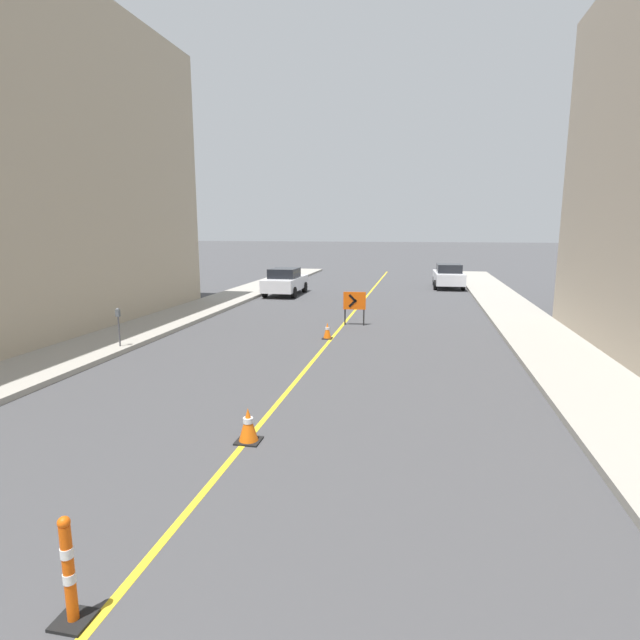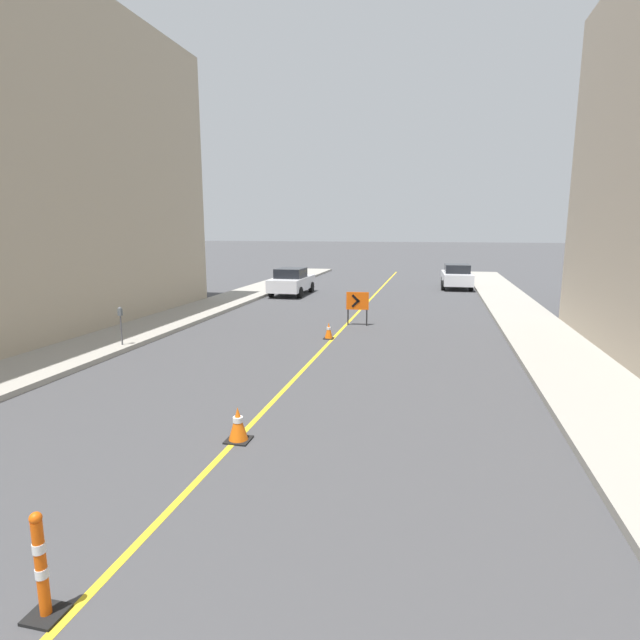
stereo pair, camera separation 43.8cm
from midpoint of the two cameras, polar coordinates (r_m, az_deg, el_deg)
lane_stripe at (r=21.82m, az=4.21°, el=0.13°), size 0.12×48.99×0.01m
sidewalk_left at (r=24.04m, az=-13.32°, el=1.01°), size 2.63×48.99×0.16m
sidewalk_right at (r=21.93m, az=23.48°, el=-0.47°), size 2.63×48.99×0.16m
traffic_cone_second at (r=9.53m, az=-8.03°, el=-11.73°), size 0.45×0.45×0.65m
traffic_cone_third at (r=17.83m, az=1.70°, el=-1.24°), size 0.35×0.35×0.59m
delineator_post_front at (r=6.17m, az=-27.28°, el=-24.29°), size 0.36×0.36×1.16m
arrow_barricade_primary at (r=20.27m, az=4.92°, el=2.02°), size 0.91×0.15×1.37m
parked_car_curb_near at (r=29.69m, az=-2.84°, el=4.43°), size 1.93×4.30×1.59m
parked_car_curb_mid at (r=34.12m, az=15.71°, el=4.84°), size 1.98×4.37×1.59m
parking_meter_far_curb at (r=17.26m, az=-21.17°, el=0.20°), size 0.12×0.11×1.25m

